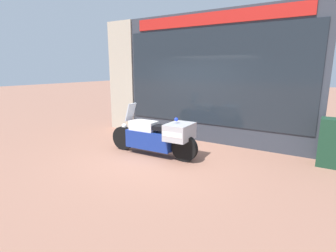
% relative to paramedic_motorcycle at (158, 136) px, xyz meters
% --- Properties ---
extents(ground_plane, '(60.00, 60.00, 0.00)m').
position_rel_paramedic_motorcycle_xyz_m(ground_plane, '(0.07, 0.01, -0.52)').
color(ground_plane, '#9E6B56').
extents(shop_building, '(6.70, 0.55, 3.67)m').
position_rel_paramedic_motorcycle_xyz_m(shop_building, '(-0.39, 2.01, 1.32)').
color(shop_building, '#333842').
rests_on(shop_building, ground).
extents(window_display, '(5.23, 0.30, 2.06)m').
position_rel_paramedic_motorcycle_xyz_m(window_display, '(0.51, 2.04, -0.04)').
color(window_display, slate).
rests_on(window_display, ground).
extents(paramedic_motorcycle, '(2.46, 0.73, 1.27)m').
position_rel_paramedic_motorcycle_xyz_m(paramedic_motorcycle, '(0.00, 0.00, 0.00)').
color(paramedic_motorcycle, black).
rests_on(paramedic_motorcycle, ground).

